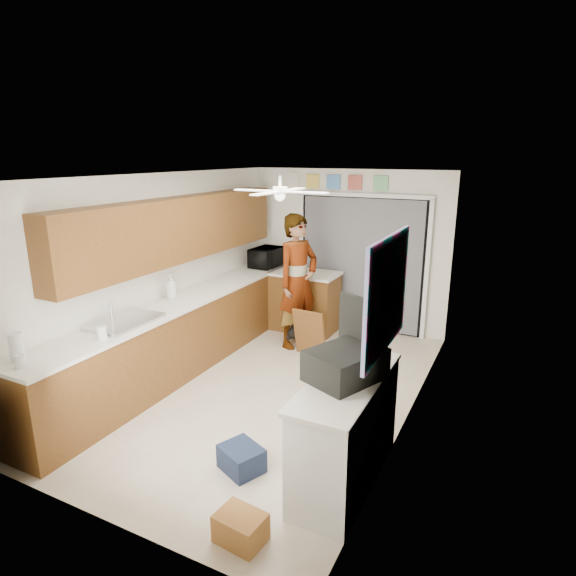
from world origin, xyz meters
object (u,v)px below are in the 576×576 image
(soap_bottle, at_px, (171,286))
(suitcase, at_px, (346,364))
(dog, at_px, (306,326))
(man, at_px, (298,281))
(navy_crate, at_px, (241,458))
(microwave, at_px, (266,257))
(paper_towel_roll, at_px, (16,347))
(cardboard_box, at_px, (241,528))

(soap_bottle, height_order, suitcase, soap_bottle)
(soap_bottle, height_order, dog, soap_bottle)
(soap_bottle, height_order, man, man)
(soap_bottle, xyz_separation_m, navy_crate, (1.93, -1.46, -1.00))
(man, xyz_separation_m, dog, (0.05, 0.19, -0.74))
(man, bearing_deg, dog, 5.09)
(microwave, height_order, dog, microwave)
(microwave, xyz_separation_m, dog, (0.96, -0.51, -0.87))
(suitcase, bearing_deg, soap_bottle, -179.61)
(soap_bottle, bearing_deg, man, 51.23)
(soap_bottle, distance_m, paper_towel_roll, 2.13)
(suitcase, distance_m, cardboard_box, 1.45)
(navy_crate, bearing_deg, cardboard_box, -58.59)
(microwave, bearing_deg, suitcase, -140.05)
(suitcase, height_order, navy_crate, suitcase)
(paper_towel_roll, xyz_separation_m, navy_crate, (1.89, 0.67, -0.96))
(dog, bearing_deg, paper_towel_roll, -93.51)
(dog, bearing_deg, soap_bottle, -112.92)
(man, bearing_deg, microwave, 72.89)
(soap_bottle, distance_m, man, 1.79)
(microwave, height_order, cardboard_box, microwave)
(cardboard_box, relative_size, man, 0.18)
(paper_towel_roll, height_order, cardboard_box, paper_towel_roll)
(paper_towel_roll, bearing_deg, cardboard_box, -0.84)
(suitcase, relative_size, navy_crate, 1.65)
(paper_towel_roll, distance_m, dog, 3.98)
(paper_towel_roll, bearing_deg, dog, 72.89)
(suitcase, bearing_deg, paper_towel_roll, -137.25)
(man, bearing_deg, cardboard_box, -140.00)
(paper_towel_roll, relative_size, man, 0.14)
(cardboard_box, distance_m, man, 3.86)
(paper_towel_roll, height_order, suitcase, paper_towel_roll)
(paper_towel_roll, bearing_deg, microwave, 87.46)
(suitcase, bearing_deg, navy_crate, -136.69)
(suitcase, height_order, cardboard_box, suitcase)
(soap_bottle, xyz_separation_m, dog, (1.17, 1.59, -0.88))
(suitcase, xyz_separation_m, man, (-1.64, 2.55, -0.10))
(soap_bottle, height_order, navy_crate, soap_bottle)
(suitcase, bearing_deg, microwave, 151.11)
(cardboard_box, distance_m, dog, 3.93)
(man, bearing_deg, navy_crate, -143.37)
(soap_bottle, xyz_separation_m, paper_towel_roll, (0.03, -2.13, -0.04))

